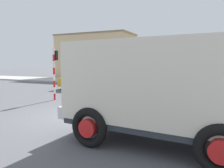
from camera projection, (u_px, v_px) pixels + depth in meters
name	position (u px, v px, depth m)	size (l,w,h in m)	color
ground_plane	(76.00, 116.00, 9.38)	(120.00, 120.00, 0.00)	#56565B
sidewalk_far	(157.00, 84.00, 22.66)	(80.00, 5.00, 0.16)	#ADADA8
truck_foreground	(160.00, 85.00, 6.14)	(5.57, 3.10, 2.90)	silver
cyclist	(85.00, 87.00, 12.94)	(1.70, 0.57, 1.72)	black
traffic_light_pole	(55.00, 67.00, 13.35)	(0.24, 0.43, 3.20)	red
car_red_near	(84.00, 80.00, 18.52)	(4.24, 2.41, 1.60)	gold
pedestrian_near_kerb	(116.00, 78.00, 20.11)	(0.34, 0.22, 1.62)	#2D334C
building_corner_left	(95.00, 56.00, 32.23)	(11.21, 5.56, 6.45)	#D1B284
building_mid_block	(168.00, 61.00, 29.92)	(7.47, 7.98, 4.95)	beige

